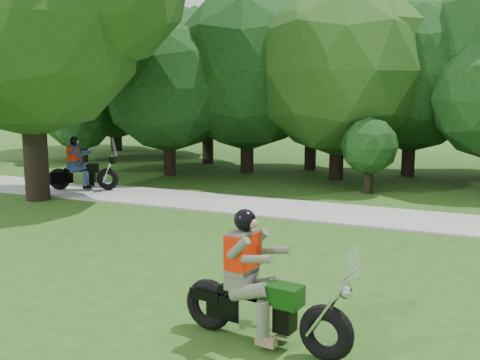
% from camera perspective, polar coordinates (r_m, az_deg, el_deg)
% --- Properties ---
extents(walkway, '(60.00, 2.20, 0.06)m').
position_cam_1_polar(walkway, '(15.27, 16.91, -3.76)').
color(walkway, '#A2A29D').
rests_on(walkway, ground).
extents(chopper_motorcycle, '(2.50, 0.82, 1.79)m').
position_cam_1_polar(chopper_motorcycle, '(8.06, 1.57, -10.80)').
color(chopper_motorcycle, black).
rests_on(chopper_motorcycle, ground).
extents(touring_motorcycle, '(2.06, 1.27, 1.66)m').
position_cam_1_polar(touring_motorcycle, '(19.01, -15.05, 0.87)').
color(touring_motorcycle, black).
rests_on(touring_motorcycle, walkway).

